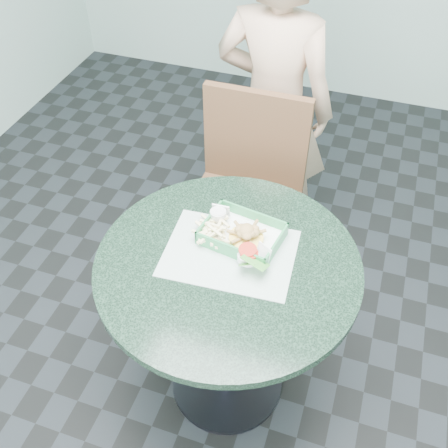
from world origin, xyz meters
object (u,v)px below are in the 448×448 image
(diner_person, at_px, (273,108))
(crab_sandwich, at_px, (247,237))
(food_basket, at_px, (242,240))
(dining_chair, at_px, (247,184))
(sauce_ramekin, at_px, (215,221))
(cafe_table, at_px, (228,298))

(diner_person, xyz_separation_m, crab_sandwich, (0.13, -0.86, 0.05))
(food_basket, distance_m, crab_sandwich, 0.04)
(dining_chair, xyz_separation_m, diner_person, (0.03, 0.30, 0.22))
(dining_chair, distance_m, crab_sandwich, 0.64)
(diner_person, xyz_separation_m, food_basket, (0.11, -0.84, 0.02))
(diner_person, relative_size, crab_sandwich, 13.10)
(food_basket, bearing_deg, diner_person, 97.64)
(food_basket, bearing_deg, dining_chair, 104.48)
(diner_person, height_order, crab_sandwich, diner_person)
(dining_chair, xyz_separation_m, sauce_ramekin, (0.04, -0.52, 0.27))
(cafe_table, distance_m, food_basket, 0.22)
(dining_chair, height_order, diner_person, diner_person)
(diner_person, bearing_deg, dining_chair, 89.48)
(cafe_table, bearing_deg, diner_person, 96.00)
(cafe_table, xyz_separation_m, sauce_ramekin, (-0.09, 0.13, 0.22))
(cafe_table, height_order, crab_sandwich, crab_sandwich)
(cafe_table, bearing_deg, dining_chair, 101.07)
(cafe_table, distance_m, dining_chair, 0.67)
(crab_sandwich, bearing_deg, food_basket, 148.54)
(diner_person, bearing_deg, sauce_ramekin, 95.55)
(diner_person, relative_size, food_basket, 5.92)
(food_basket, relative_size, sauce_ramekin, 4.60)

